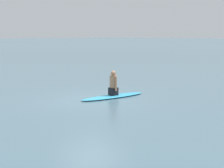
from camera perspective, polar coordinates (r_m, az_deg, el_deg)
The scene contains 3 objects.
ground_plane at distance 13.83m, azimuth -3.65°, elevation -2.56°, with size 400.00×400.00×0.00m, color slate.
surfboard at distance 14.23m, azimuth 0.21°, elevation -2.04°, with size 3.14×0.69×0.10m, color #339EC6.
person_paddler at distance 14.15m, azimuth 0.21°, elevation -0.01°, with size 0.45×0.37×1.02m.
Camera 1 is at (10.37, -8.78, 2.60)m, focal length 54.92 mm.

